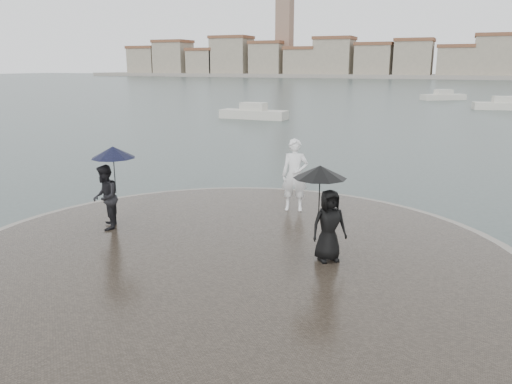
% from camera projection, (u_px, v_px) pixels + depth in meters
% --- Properties ---
extents(ground, '(400.00, 400.00, 0.00)m').
position_uv_depth(ground, '(133.00, 359.00, 7.45)').
color(ground, '#2B3835').
rests_on(ground, ground).
extents(kerb_ring, '(12.50, 12.50, 0.32)m').
position_uv_depth(kerb_ring, '(232.00, 265.00, 10.54)').
color(kerb_ring, gray).
rests_on(kerb_ring, ground).
extents(quay_tip, '(11.90, 11.90, 0.36)m').
position_uv_depth(quay_tip, '(232.00, 264.00, 10.53)').
color(quay_tip, '#2D261E').
rests_on(quay_tip, ground).
extents(statue, '(0.82, 0.64, 1.98)m').
position_uv_depth(statue, '(295.00, 175.00, 13.59)').
color(statue, white).
rests_on(statue, quay_tip).
extents(visitor_left, '(1.23, 1.11, 2.04)m').
position_uv_depth(visitor_left, '(107.00, 184.00, 11.99)').
color(visitor_left, black).
rests_on(visitor_left, quay_tip).
extents(visitor_right, '(1.23, 1.09, 1.95)m').
position_uv_depth(visitor_right, '(326.00, 205.00, 10.08)').
color(visitor_right, black).
rests_on(visitor_right, quay_tip).
extents(far_skyline, '(260.00, 20.00, 37.00)m').
position_uv_depth(far_skyline, '(433.00, 60.00, 152.10)').
color(far_skyline, gray).
rests_on(far_skyline, ground).
extents(boats, '(40.95, 32.39, 1.50)m').
position_uv_depth(boats, '(480.00, 109.00, 44.85)').
color(boats, beige).
rests_on(boats, ground).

